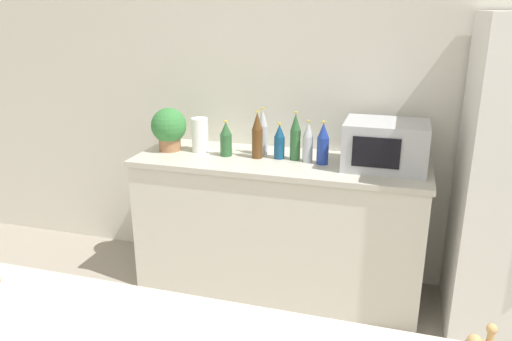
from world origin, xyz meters
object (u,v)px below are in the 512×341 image
at_px(back_bottle_1, 308,142).
at_px(back_bottle_4, 226,139).
at_px(potted_plant, 169,128).
at_px(back_bottle_2, 262,132).
at_px(back_bottle_6, 279,142).
at_px(back_bottle_3, 295,137).
at_px(microwave, 385,145).
at_px(paper_towel_roll, 200,135).
at_px(back_bottle_5, 323,144).
at_px(back_bottle_0, 257,136).

distance_m(back_bottle_1, back_bottle_4, 0.53).
height_order(potted_plant, back_bottle_2, back_bottle_2).
height_order(potted_plant, back_bottle_6, potted_plant).
distance_m(potted_plant, back_bottle_1, 0.93).
bearing_deg(back_bottle_3, microwave, -1.39).
bearing_deg(back_bottle_4, potted_plant, 177.95).
bearing_deg(paper_towel_roll, back_bottle_5, -3.24).
bearing_deg(back_bottle_2, back_bottle_6, -24.16).
bearing_deg(back_bottle_4, back_bottle_2, 23.85).
xyz_separation_m(microwave, back_bottle_3, (-0.55, 0.01, 0.01)).
height_order(microwave, back_bottle_6, microwave).
xyz_separation_m(back_bottle_3, back_bottle_6, (-0.10, -0.00, -0.04)).
bearing_deg(back_bottle_4, back_bottle_1, 2.03).
height_order(potted_plant, back_bottle_3, back_bottle_3).
xyz_separation_m(back_bottle_0, back_bottle_5, (0.42, -0.01, -0.02)).
bearing_deg(potted_plant, back_bottle_2, 7.41).
xyz_separation_m(microwave, back_bottle_1, (-0.46, -0.01, -0.02)).
xyz_separation_m(back_bottle_0, back_bottle_6, (0.14, 0.03, -0.04)).
height_order(back_bottle_1, back_bottle_2, back_bottle_2).
distance_m(microwave, back_bottle_3, 0.55).
distance_m(back_bottle_3, back_bottle_5, 0.18).
relative_size(potted_plant, microwave, 0.60).
xyz_separation_m(back_bottle_3, back_bottle_4, (-0.44, -0.04, -0.04)).
relative_size(microwave, back_bottle_0, 1.59).
bearing_deg(back_bottle_0, potted_plant, 179.69).
bearing_deg(microwave, back_bottle_6, 179.03).
relative_size(paper_towel_roll, back_bottle_0, 0.74).
bearing_deg(back_bottle_2, back_bottle_4, -156.15).
bearing_deg(back_bottle_5, back_bottle_2, 167.04).
bearing_deg(paper_towel_roll, back_bottle_3, -0.67).
xyz_separation_m(back_bottle_5, back_bottle_6, (-0.28, 0.04, -0.02)).
bearing_deg(back_bottle_6, back_bottle_5, -7.45).
bearing_deg(back_bottle_2, back_bottle_5, -12.96).
xyz_separation_m(back_bottle_0, back_bottle_1, (0.32, 0.01, -0.02)).
distance_m(microwave, back_bottle_5, 0.37).
height_order(paper_towel_roll, back_bottle_0, back_bottle_0).
height_order(back_bottle_1, back_bottle_5, back_bottle_5).
distance_m(microwave, back_bottle_0, 0.78).
bearing_deg(back_bottle_5, back_bottle_4, -179.87).
bearing_deg(back_bottle_5, microwave, 4.03).
distance_m(microwave, back_bottle_1, 0.46).
height_order(back_bottle_2, back_bottle_3, back_bottle_2).
relative_size(back_bottle_0, back_bottle_5, 1.13).
distance_m(back_bottle_2, back_bottle_3, 0.24).
xyz_separation_m(microwave, back_bottle_4, (-0.99, -0.03, -0.03)).
relative_size(microwave, back_bottle_4, 2.09).
relative_size(microwave, back_bottle_5, 1.80).
bearing_deg(back_bottle_1, paper_towel_roll, 177.69).
relative_size(back_bottle_0, back_bottle_3, 0.98).
distance_m(back_bottle_0, back_bottle_2, 0.08).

